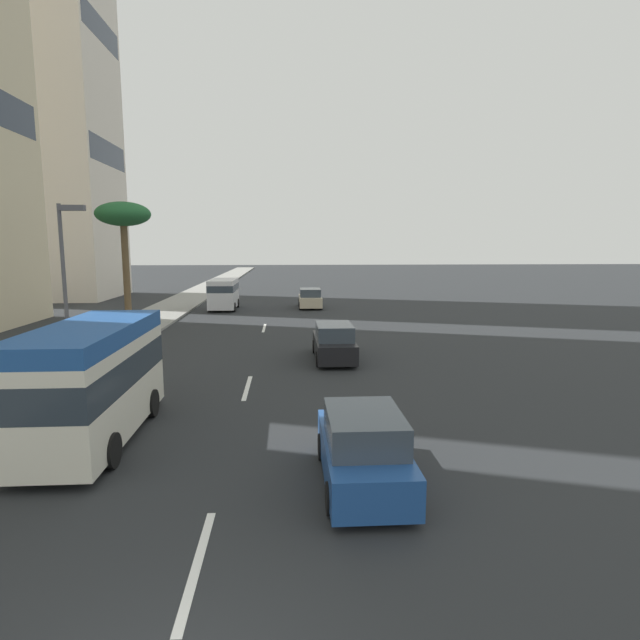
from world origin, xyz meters
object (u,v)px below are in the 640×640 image
at_px(car_third, 310,299).
at_px(car_fourth, 363,449).
at_px(minibus_second, 92,378).
at_px(street_lamp, 67,273).
at_px(pedestrian_near_lamp, 101,336).
at_px(car_lead, 334,343).
at_px(palm_tree, 123,218).
at_px(van_fifth, 224,292).

xyz_separation_m(car_third, car_fourth, (-31.68, 0.23, 0.03)).
xyz_separation_m(minibus_second, street_lamp, (5.52, 2.78, 2.48)).
relative_size(car_third, pedestrian_near_lamp, 2.49).
xyz_separation_m(car_lead, palm_tree, (10.36, 12.33, 6.10)).
bearing_deg(street_lamp, minibus_second, -153.21).
bearing_deg(palm_tree, street_lamp, -170.83).
xyz_separation_m(van_fifth, street_lamp, (-22.42, 2.77, 2.79)).
distance_m(car_fourth, street_lamp, 13.26).
bearing_deg(van_fifth, street_lamp, -7.04).
bearing_deg(van_fifth, minibus_second, 0.03).
height_order(minibus_second, pedestrian_near_lamp, minibus_second).
bearing_deg(car_lead, van_fifth, 21.28).
height_order(car_lead, minibus_second, minibus_second).
distance_m(car_third, pedestrian_near_lamp, 21.55).
bearing_deg(pedestrian_near_lamp, minibus_second, 20.51).
distance_m(car_lead, van_fifth, 20.10).
relative_size(car_fourth, street_lamp, 0.63).
distance_m(car_lead, street_lamp, 11.24).
xyz_separation_m(car_third, van_fifth, (-0.76, 7.06, 0.64)).
height_order(car_lead, pedestrian_near_lamp, pedestrian_near_lamp).
distance_m(minibus_second, car_third, 29.56).
bearing_deg(car_fourth, car_third, -0.42).
relative_size(car_lead, minibus_second, 0.72).
xyz_separation_m(palm_tree, street_lamp, (-14.06, -2.27, -2.69)).
height_order(car_lead, street_lamp, street_lamp).
relative_size(car_fourth, van_fifth, 0.88).
distance_m(car_third, van_fifth, 7.12).
relative_size(minibus_second, car_fourth, 1.52).
distance_m(palm_tree, street_lamp, 14.49).
bearing_deg(minibus_second, car_lead, 141.71).
distance_m(car_lead, minibus_second, 11.78).
distance_m(car_third, car_fourth, 31.68).
distance_m(minibus_second, pedestrian_near_lamp, 10.33).
height_order(car_third, car_fourth, car_fourth).
relative_size(minibus_second, palm_tree, 0.81).
bearing_deg(van_fifth, car_lead, 21.28).
distance_m(minibus_second, car_fourth, 7.49).
bearing_deg(car_third, minibus_second, 166.22).
height_order(van_fifth, pedestrian_near_lamp, van_fifth).
bearing_deg(pedestrian_near_lamp, van_fifth, 171.79).
height_order(car_lead, van_fifth, van_fifth).
bearing_deg(car_fourth, palm_tree, 27.73).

